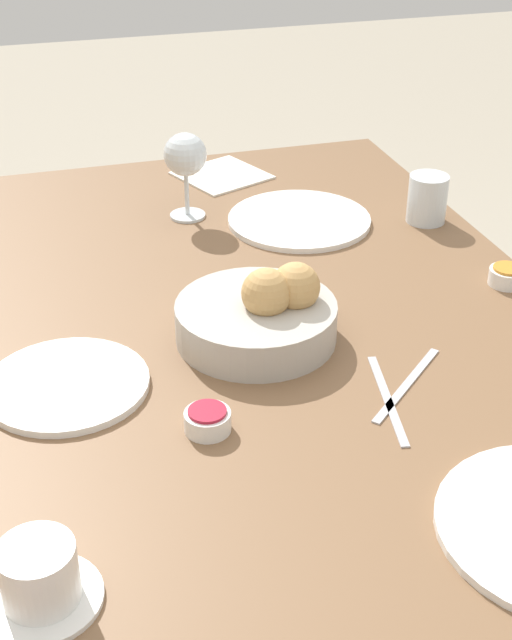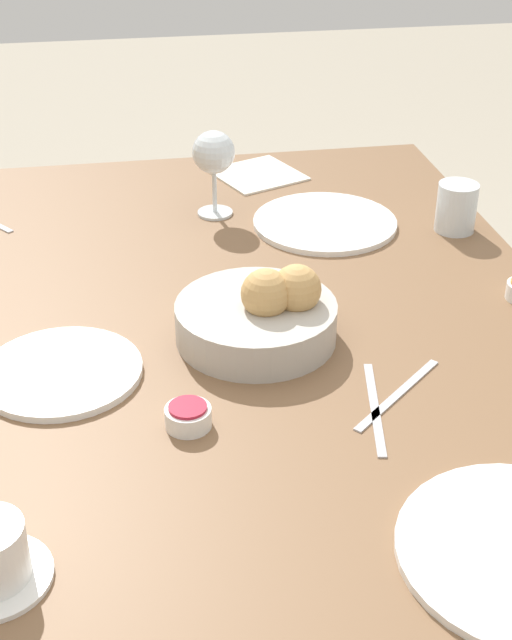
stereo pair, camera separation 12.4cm
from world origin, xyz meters
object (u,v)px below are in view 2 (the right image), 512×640
Objects in this scene: fork_silver at (375,408)px; napkin at (258,175)px; plate_near_right at (325,223)px; plate_far_center at (61,372)px; bread_basket at (261,316)px; wine_glass at (214,155)px; jam_bowl_berry at (188,416)px; water_tumbler at (456,207)px; knife_silver at (398,394)px.

fork_silver is 0.95× the size of napkin.
plate_near_right is 1.19× the size of plate_far_center.
bread_basket is 1.45× the size of wine_glass.
jam_bowl_berry reaches higher than plate_far_center.
plate_far_center is at bearing 150.13° from napkin.
napkin is (0.17, -0.11, -0.11)m from wine_glass.
napkin is at bearing 43.59° from water_tumbler.
wine_glass is (0.14, 0.40, 0.07)m from water_tumbler.
plate_near_right is (0.35, -0.18, -0.03)m from bread_basket.
wine_glass reaches higher than jam_bowl_berry.
plate_far_center is 1.42× the size of knife_silver.
bread_basket is at bearing -178.98° from wine_glass.
knife_silver is at bearing -86.15° from jam_bowl_berry.
wine_glass is (0.44, 0.01, 0.08)m from bread_basket.
wine_glass is at bearing 10.84° from fork_silver.
knife_silver is (0.02, -0.04, 0.00)m from fork_silver.
bread_basket is at bearing 170.62° from napkin.
water_tumbler is (-0.06, -0.22, 0.04)m from plate_near_right.
wine_glass is 0.81× the size of fork_silver.
plate_far_center is at bearing 69.86° from fork_silver.
plate_far_center is 0.44m from knife_silver.
plate_near_right is 0.27m from napkin.
plate_far_center is 0.76m from water_tumbler.
water_tumbler is 0.56m from fork_silver.
plate_near_right is 4.47× the size of jam_bowl_berry.
jam_bowl_berry reaches higher than knife_silver.
bread_basket is 1.50× the size of knife_silver.
water_tumbler is 0.43m from napkin.
napkin is (0.80, 0.01, 0.00)m from fork_silver.
fork_silver is at bearing -149.22° from bread_basket.
bread_basket is 0.50m from water_tumbler.
napkin is at bearing -29.87° from plate_far_center.
jam_bowl_berry is at bearing 150.91° from plate_near_right.
bread_basket is at bearing 30.78° from fork_silver.
water_tumbler is 0.43m from wine_glass.
plate_far_center is 0.56m from wine_glass.
jam_bowl_berry is (-0.18, 0.12, -0.02)m from bread_basket.
knife_silver is at bearing 151.82° from water_tumbler.
water_tumbler is (0.34, -0.67, 0.04)m from plate_far_center.
jam_bowl_berry reaches higher than fork_silver.
bread_basket reaches higher than fork_silver.
wine_glass is at bearing 14.66° from knife_silver.
wine_glass is 1.03× the size of knife_silver.
plate_near_right is 1.26× the size of napkin.
fork_silver is at bearing -110.14° from plate_far_center.
knife_silver is (-0.16, -0.15, -0.04)m from bread_basket.
water_tumbler reaches higher than plate_far_center.
napkin reaches higher than knife_silver.
wine_glass reaches higher than napkin.
napkin is at bearing 0.80° from fork_silver.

